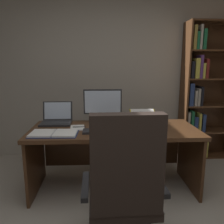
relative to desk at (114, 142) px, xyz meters
The scene contains 12 objects.
wall_back 1.36m from the desk, 83.03° to the left, with size 5.71×0.12×2.77m, color #A89E8E.
desk is the anchor object (origin of this frame).
bookshelf 1.65m from the desk, 30.18° to the left, with size 0.80×0.32×1.99m.
office_chair 0.99m from the desk, 89.09° to the right, with size 0.62×0.60×1.10m.
monitor 0.44m from the desk, 125.37° to the left, with size 0.45×0.16×0.40m.
laptop 0.73m from the desk, 165.47° to the left, with size 0.35×0.29×0.24m.
keyboard 0.32m from the desk, 118.39° to the right, with size 0.42×0.15×0.02m, color #232326.
computer_mouse 0.35m from the desk, 50.94° to the right, with size 0.06×0.10×0.04m, color #232326.
reading_stand_with_book 0.50m from the desk, 30.19° to the left, with size 0.31×0.25×0.13m.
open_binder 0.70m from the desk, 156.06° to the right, with size 0.48×0.28×0.02m.
notepad 0.45m from the desk, behind, with size 0.15×0.21×0.01m, color white.
pen 0.43m from the desk, behind, with size 0.01×0.01×0.14m, color black.
Camera 1 is at (-0.28, -1.13, 1.39)m, focal length 36.04 mm.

